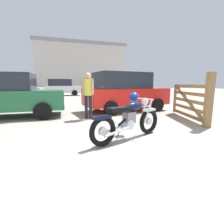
{
  "coord_description": "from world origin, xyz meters",
  "views": [
    {
      "loc": [
        -1.36,
        -3.32,
        1.27
      ],
      "look_at": [
        -0.21,
        0.51,
        0.59
      ],
      "focal_mm": 26.59,
      "sensor_mm": 36.0,
      "label": 1
    }
  ],
  "objects_px": {
    "vintage_motorcycle": "(130,118)",
    "timber_gate": "(192,100)",
    "white_estate_far": "(126,87)",
    "silver_sedan_mid": "(125,92)",
    "dark_sedan_left": "(62,87)",
    "bystander": "(88,91)",
    "red_hatchback_near": "(6,96)"
  },
  "relations": [
    {
      "from": "vintage_motorcycle",
      "to": "timber_gate",
      "type": "relative_size",
      "value": 0.79
    },
    {
      "from": "red_hatchback_near",
      "to": "silver_sedan_mid",
      "type": "xyz_separation_m",
      "value": [
        4.86,
        0.16,
        0.08
      ]
    },
    {
      "from": "timber_gate",
      "to": "bystander",
      "type": "xyz_separation_m",
      "value": [
        -3.41,
        1.29,
        0.32
      ]
    },
    {
      "from": "white_estate_far",
      "to": "silver_sedan_mid",
      "type": "height_order",
      "value": "same"
    },
    {
      "from": "bystander",
      "to": "red_hatchback_near",
      "type": "bearing_deg",
      "value": 105.44
    },
    {
      "from": "bystander",
      "to": "white_estate_far",
      "type": "bearing_deg",
      "value": 9.78
    },
    {
      "from": "red_hatchback_near",
      "to": "dark_sedan_left",
      "type": "height_order",
      "value": "dark_sedan_left"
    },
    {
      "from": "red_hatchback_near",
      "to": "white_estate_far",
      "type": "distance_m",
      "value": 13.07
    },
    {
      "from": "white_estate_far",
      "to": "dark_sedan_left",
      "type": "xyz_separation_m",
      "value": [
        -6.63,
        2.27,
        0.0
      ]
    },
    {
      "from": "dark_sedan_left",
      "to": "vintage_motorcycle",
      "type": "bearing_deg",
      "value": -84.94
    },
    {
      "from": "timber_gate",
      "to": "bystander",
      "type": "relative_size",
      "value": 1.5
    },
    {
      "from": "vintage_motorcycle",
      "to": "silver_sedan_mid",
      "type": "height_order",
      "value": "silver_sedan_mid"
    },
    {
      "from": "timber_gate",
      "to": "red_hatchback_near",
      "type": "height_order",
      "value": "red_hatchback_near"
    },
    {
      "from": "vintage_motorcycle",
      "to": "red_hatchback_near",
      "type": "xyz_separation_m",
      "value": [
        -3.51,
        3.66,
        0.34
      ]
    },
    {
      "from": "white_estate_far",
      "to": "dark_sedan_left",
      "type": "relative_size",
      "value": 1.02
    },
    {
      "from": "white_estate_far",
      "to": "dark_sedan_left",
      "type": "distance_m",
      "value": 7.01
    },
    {
      "from": "red_hatchback_near",
      "to": "dark_sedan_left",
      "type": "xyz_separation_m",
      "value": [
        2.06,
        12.03,
        0.08
      ]
    },
    {
      "from": "dark_sedan_left",
      "to": "bystander",
      "type": "bearing_deg",
      "value": -86.45
    },
    {
      "from": "bystander",
      "to": "timber_gate",
      "type": "bearing_deg",
      "value": -73.28
    },
    {
      "from": "timber_gate",
      "to": "vintage_motorcycle",
      "type": "bearing_deg",
      "value": 127.71
    },
    {
      "from": "bystander",
      "to": "red_hatchback_near",
      "type": "height_order",
      "value": "red_hatchback_near"
    },
    {
      "from": "vintage_motorcycle",
      "to": "timber_gate",
      "type": "xyz_separation_m",
      "value": [
        2.83,
        1.18,
        0.21
      ]
    },
    {
      "from": "vintage_motorcycle",
      "to": "bystander",
      "type": "relative_size",
      "value": 1.19
    },
    {
      "from": "timber_gate",
      "to": "silver_sedan_mid",
      "type": "relative_size",
      "value": 0.6
    },
    {
      "from": "silver_sedan_mid",
      "to": "bystander",
      "type": "bearing_deg",
      "value": -154.17
    },
    {
      "from": "timber_gate",
      "to": "dark_sedan_left",
      "type": "bearing_deg",
      "value": 31.48
    },
    {
      "from": "bystander",
      "to": "silver_sedan_mid",
      "type": "bearing_deg",
      "value": -17.55
    },
    {
      "from": "timber_gate",
      "to": "bystander",
      "type": "bearing_deg",
      "value": 84.26
    },
    {
      "from": "timber_gate",
      "to": "dark_sedan_left",
      "type": "height_order",
      "value": "dark_sedan_left"
    },
    {
      "from": "bystander",
      "to": "dark_sedan_left",
      "type": "relative_size",
      "value": 0.43
    },
    {
      "from": "white_estate_far",
      "to": "silver_sedan_mid",
      "type": "bearing_deg",
      "value": 72.04
    },
    {
      "from": "bystander",
      "to": "red_hatchback_near",
      "type": "relative_size",
      "value": 0.39
    }
  ]
}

